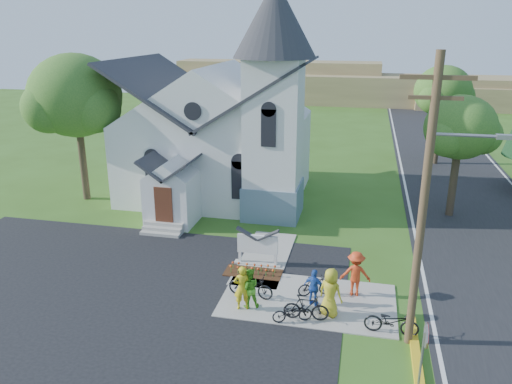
% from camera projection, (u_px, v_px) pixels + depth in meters
% --- Properties ---
extents(ground, '(120.00, 120.00, 0.00)m').
position_uv_depth(ground, '(270.00, 303.00, 20.18)').
color(ground, '#355A19').
rests_on(ground, ground).
extents(parking_lot, '(20.00, 16.00, 0.02)m').
position_uv_depth(parking_lot, '(87.00, 308.00, 19.76)').
color(parking_lot, black).
rests_on(parking_lot, ground).
extents(road, '(8.00, 90.00, 0.02)m').
position_uv_depth(road, '(467.00, 200.00, 32.00)').
color(road, black).
rests_on(road, ground).
extents(sidewalk, '(7.00, 4.00, 0.05)m').
position_uv_depth(sidewalk, '(308.00, 300.00, 20.32)').
color(sidewalk, '#9B978C').
rests_on(sidewalk, ground).
extents(church, '(12.35, 12.00, 13.00)m').
position_uv_depth(church, '(223.00, 116.00, 31.19)').
color(church, silver).
rests_on(church, ground).
extents(church_sign, '(2.20, 0.40, 1.70)m').
position_uv_depth(church_sign, '(258.00, 245.00, 23.06)').
color(church_sign, '#9B978C').
rests_on(church_sign, ground).
extents(flower_bed, '(2.60, 1.10, 0.07)m').
position_uv_depth(flower_bed, '(253.00, 273.00, 22.54)').
color(flower_bed, '#341C0E').
rests_on(flower_bed, ground).
extents(utility_pole, '(3.45, 0.28, 10.00)m').
position_uv_depth(utility_pole, '(426.00, 198.00, 15.97)').
color(utility_pole, '#4B3725').
rests_on(utility_pole, ground).
extents(stop_sign, '(0.11, 0.76, 2.48)m').
position_uv_depth(stop_sign, '(425.00, 345.00, 14.61)').
color(stop_sign, gray).
rests_on(stop_sign, ground).
extents(tree_lot_corner, '(5.60, 5.60, 9.15)m').
position_uv_depth(tree_lot_corner, '(76.00, 96.00, 30.21)').
color(tree_lot_corner, '#362A1D').
rests_on(tree_lot_corner, ground).
extents(tree_road_near, '(4.00, 4.00, 7.05)m').
position_uv_depth(tree_road_near, '(460.00, 128.00, 27.88)').
color(tree_road_near, '#362A1D').
rests_on(tree_road_near, ground).
extents(tree_road_mid, '(4.40, 4.40, 7.80)m').
position_uv_depth(tree_road_mid, '(443.00, 92.00, 38.71)').
color(tree_road_mid, '#362A1D').
rests_on(tree_road_mid, ground).
extents(distant_hills, '(61.00, 10.00, 5.60)m').
position_uv_depth(distant_hills, '(369.00, 88.00, 70.94)').
color(distant_hills, olive).
rests_on(distant_hills, ground).
extents(cyclist_0, '(0.78, 0.63, 1.84)m').
position_uv_depth(cyclist_0, '(242.00, 288.00, 19.41)').
color(cyclist_0, gold).
rests_on(cyclist_0, sidewalk).
extents(bike_0, '(1.99, 0.92, 1.01)m').
position_uv_depth(bike_0, '(251.00, 286.00, 20.38)').
color(bike_0, black).
rests_on(bike_0, sidewalk).
extents(cyclist_1, '(0.97, 0.87, 1.64)m').
position_uv_depth(cyclist_1, '(249.00, 288.00, 19.56)').
color(cyclist_1, '#53B221').
rests_on(cyclist_1, sidewalk).
extents(bike_1, '(1.75, 0.60, 1.04)m').
position_uv_depth(bike_1, '(306.00, 307.00, 18.79)').
color(bike_1, black).
rests_on(bike_1, sidewalk).
extents(cyclist_2, '(0.98, 0.68, 1.54)m').
position_uv_depth(cyclist_2, '(314.00, 288.00, 19.71)').
color(cyclist_2, '#224FAE').
rests_on(cyclist_2, sidewalk).
extents(bike_2, '(1.61, 1.05, 0.80)m').
position_uv_depth(bike_2, '(292.00, 312.00, 18.70)').
color(bike_2, black).
rests_on(bike_2, sidewalk).
extents(cyclist_3, '(1.28, 0.78, 1.92)m').
position_uv_depth(cyclist_3, '(356.00, 274.00, 20.42)').
color(cyclist_3, red).
rests_on(cyclist_3, sidewalk).
extents(bike_3, '(1.51, 1.00, 0.88)m').
position_uv_depth(bike_3, '(315.00, 286.00, 20.50)').
color(bike_3, black).
rests_on(bike_3, sidewalk).
extents(cyclist_4, '(1.13, 0.96, 1.96)m').
position_uv_depth(cyclist_4, '(330.00, 293.00, 18.93)').
color(cyclist_4, '#AFA520').
rests_on(cyclist_4, sidewalk).
extents(bike_4, '(1.98, 0.80, 1.02)m').
position_uv_depth(bike_4, '(391.00, 321.00, 17.92)').
color(bike_4, black).
rests_on(bike_4, sidewalk).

